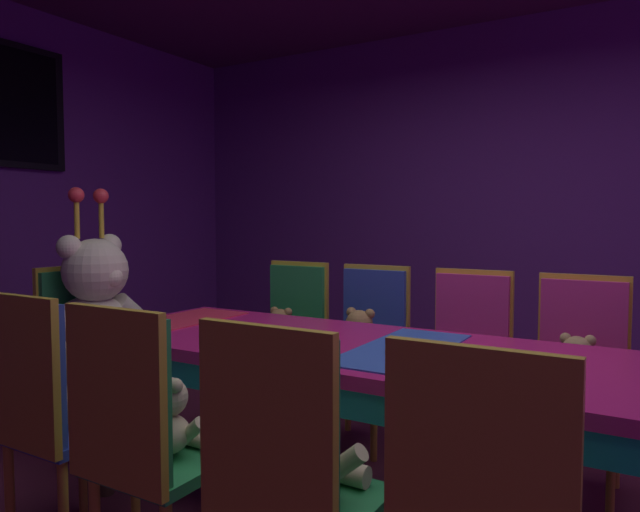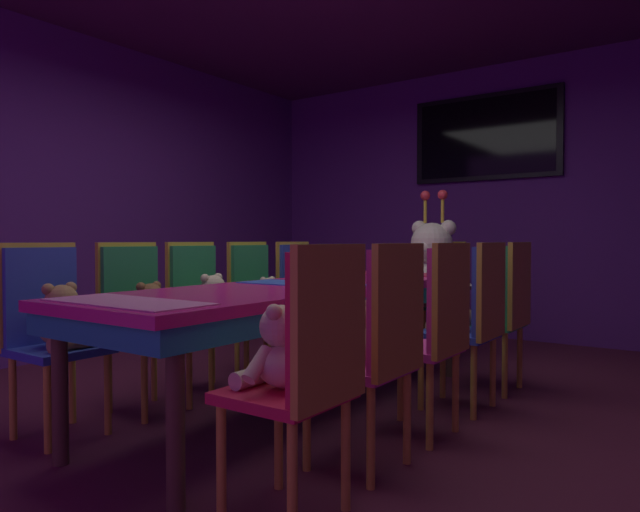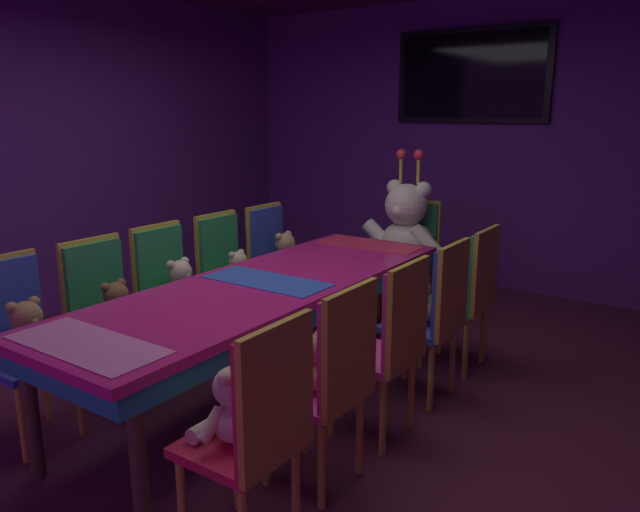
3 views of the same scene
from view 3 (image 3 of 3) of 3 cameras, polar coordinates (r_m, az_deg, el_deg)
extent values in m
plane|color=#591E33|center=(3.84, -4.81, -13.09)|extent=(7.90, 7.90, 0.00)
cube|color=#59267F|center=(6.25, 14.09, 10.21)|extent=(5.20, 0.12, 2.80)
cube|color=#59267F|center=(5.48, -26.98, 8.77)|extent=(0.12, 6.40, 2.80)
cube|color=#C61E72|center=(3.57, -5.04, -2.78)|extent=(0.90, 2.85, 0.05)
cube|color=teal|center=(3.60, -5.01, -3.93)|extent=(0.88, 2.80, 0.10)
cylinder|color=#4C3826|center=(4.53, 9.27, -4.26)|extent=(0.07, 0.07, 0.69)
cylinder|color=#4C3826|center=(2.64, -16.78, -18.30)|extent=(0.07, 0.07, 0.69)
cylinder|color=#4C3826|center=(4.89, 1.14, -2.77)|extent=(0.07, 0.07, 0.69)
cylinder|color=#4C3826|center=(3.22, -25.65, -13.11)|extent=(0.07, 0.07, 0.69)
cube|color=pink|center=(2.79, -21.20, -7.80)|extent=(0.77, 0.32, 0.01)
cube|color=blue|center=(3.57, -5.05, -2.35)|extent=(0.77, 0.32, 0.01)
cube|color=#E52D4C|center=(4.54, 4.71, 1.09)|extent=(0.77, 0.32, 0.01)
cube|color=#2D47B2|center=(3.53, -25.77, -9.03)|extent=(0.40, 0.40, 0.04)
cube|color=#2D47B2|center=(3.60, -27.65, -4.28)|extent=(0.05, 0.38, 0.50)
cube|color=gold|center=(3.62, -27.81, -4.21)|extent=(0.03, 0.41, 0.55)
cylinder|color=gold|center=(3.57, -21.80, -12.44)|extent=(0.04, 0.04, 0.42)
cylinder|color=gold|center=(3.43, -26.35, -14.02)|extent=(0.04, 0.04, 0.42)
cylinder|color=gold|center=(3.82, -24.55, -10.96)|extent=(0.04, 0.04, 0.42)
ellipsoid|color=#9E7247|center=(3.50, -25.95, -7.38)|extent=(0.20, 0.20, 0.16)
sphere|color=#9E7247|center=(3.44, -26.05, -5.18)|extent=(0.16, 0.16, 0.16)
sphere|color=tan|center=(3.39, -25.56, -5.57)|extent=(0.06, 0.06, 0.06)
sphere|color=#9E7247|center=(3.46, -25.43, -3.93)|extent=(0.06, 0.06, 0.06)
sphere|color=#9E7247|center=(3.41, -27.18, -4.39)|extent=(0.06, 0.06, 0.06)
cylinder|color=#9E7247|center=(3.50, -24.21, -6.88)|extent=(0.06, 0.14, 0.13)
cylinder|color=#9E7247|center=(3.41, -27.09, -7.72)|extent=(0.06, 0.14, 0.13)
cylinder|color=#9E7247|center=(3.43, -23.97, -8.53)|extent=(0.07, 0.15, 0.07)
cylinder|color=#9E7247|center=(3.38, -25.51, -9.00)|extent=(0.07, 0.15, 0.07)
cube|color=#268C4C|center=(3.80, -18.63, -6.83)|extent=(0.40, 0.40, 0.04)
cube|color=#268C4C|center=(3.86, -20.55, -2.46)|extent=(0.05, 0.38, 0.50)
cube|color=gold|center=(3.88, -20.73, -2.40)|extent=(0.03, 0.41, 0.55)
cylinder|color=gold|center=(3.86, -15.00, -9.94)|extent=(0.04, 0.04, 0.42)
cylinder|color=gold|center=(3.68, -18.83, -11.40)|extent=(0.04, 0.04, 0.42)
cylinder|color=gold|center=(4.09, -17.96, -8.77)|extent=(0.04, 0.04, 0.42)
cylinder|color=gold|center=(3.92, -21.70, -10.06)|extent=(0.04, 0.04, 0.42)
ellipsoid|color=brown|center=(3.77, -18.75, -5.38)|extent=(0.18, 0.18, 0.15)
sphere|color=brown|center=(3.71, -18.75, -3.49)|extent=(0.15, 0.15, 0.15)
sphere|color=#99663C|center=(3.68, -18.26, -3.80)|extent=(0.06, 0.06, 0.06)
sphere|color=brown|center=(3.74, -18.29, -2.44)|extent=(0.06, 0.06, 0.06)
sphere|color=brown|center=(3.68, -19.65, -2.82)|extent=(0.06, 0.06, 0.06)
cylinder|color=brown|center=(3.79, -17.31, -4.94)|extent=(0.05, 0.13, 0.12)
cylinder|color=brown|center=(3.68, -19.55, -5.63)|extent=(0.05, 0.13, 0.12)
cylinder|color=brown|center=(3.72, -16.96, -6.30)|extent=(0.06, 0.14, 0.06)
cylinder|color=brown|center=(3.66, -18.15, -6.69)|extent=(0.06, 0.14, 0.06)
cube|color=#268C4C|center=(4.13, -13.07, -4.81)|extent=(0.40, 0.40, 0.04)
cube|color=#268C4C|center=(4.19, -14.94, -0.83)|extent=(0.05, 0.38, 0.50)
cube|color=gold|center=(4.21, -15.13, -0.79)|extent=(0.03, 0.41, 0.55)
cylinder|color=gold|center=(4.20, -9.80, -7.67)|extent=(0.04, 0.04, 0.42)
cylinder|color=gold|center=(4.00, -13.02, -8.95)|extent=(0.04, 0.04, 0.42)
cylinder|color=gold|center=(4.42, -12.80, -6.74)|extent=(0.04, 0.04, 0.42)
cylinder|color=gold|center=(4.23, -16.00, -7.89)|extent=(0.04, 0.04, 0.42)
ellipsoid|color=beige|center=(4.10, -13.15, -3.39)|extent=(0.20, 0.20, 0.16)
sphere|color=beige|center=(4.05, -13.09, -1.51)|extent=(0.16, 0.16, 0.16)
sphere|color=#FDDCAD|center=(4.02, -12.56, -1.79)|extent=(0.06, 0.06, 0.06)
sphere|color=beige|center=(4.09, -12.69, -0.49)|extent=(0.06, 0.06, 0.06)
sphere|color=beige|center=(4.01, -13.93, -0.83)|extent=(0.06, 0.06, 0.06)
cylinder|color=beige|center=(4.13, -11.78, -2.97)|extent=(0.05, 0.14, 0.13)
cylinder|color=beige|center=(4.01, -13.81, -3.60)|extent=(0.05, 0.14, 0.13)
cylinder|color=beige|center=(4.06, -11.33, -4.26)|extent=(0.07, 0.15, 0.07)
cylinder|color=beige|center=(3.99, -12.41, -4.62)|extent=(0.07, 0.15, 0.07)
cube|color=#268C4C|center=(4.51, -7.80, -3.05)|extent=(0.40, 0.40, 0.04)
cube|color=#268C4C|center=(4.56, -9.58, 0.58)|extent=(0.05, 0.38, 0.50)
cube|color=gold|center=(4.57, -9.78, 0.62)|extent=(0.03, 0.41, 0.55)
cylinder|color=gold|center=(4.59, -4.87, -5.67)|extent=(0.04, 0.04, 0.42)
cylinder|color=gold|center=(4.36, -7.55, -6.78)|extent=(0.04, 0.04, 0.42)
cylinder|color=gold|center=(4.79, -7.85, -4.93)|extent=(0.04, 0.04, 0.42)
cylinder|color=gold|center=(4.57, -10.55, -5.94)|extent=(0.04, 0.04, 0.42)
ellipsoid|color=beige|center=(4.48, -7.83, -1.90)|extent=(0.17, 0.17, 0.13)
sphere|color=beige|center=(4.44, -7.74, -0.43)|extent=(0.13, 0.13, 0.13)
sphere|color=#FDDCAD|center=(4.42, -7.30, -0.64)|extent=(0.05, 0.05, 0.05)
sphere|color=beige|center=(4.48, -7.47, 0.35)|extent=(0.05, 0.05, 0.05)
sphere|color=beige|center=(4.40, -8.34, 0.10)|extent=(0.05, 0.05, 0.05)
cylinder|color=beige|center=(4.52, -6.81, -1.57)|extent=(0.05, 0.12, 0.11)
cylinder|color=beige|center=(4.40, -8.24, -2.04)|extent=(0.05, 0.12, 0.11)
cylinder|color=beige|center=(4.46, -6.39, -2.55)|extent=(0.06, 0.13, 0.06)
cylinder|color=beige|center=(4.39, -7.15, -2.81)|extent=(0.06, 0.13, 0.06)
cube|color=#2D47B2|center=(4.87, -3.42, -1.68)|extent=(0.40, 0.40, 0.04)
cube|color=#2D47B2|center=(4.92, -5.12, 1.67)|extent=(0.05, 0.38, 0.50)
cube|color=gold|center=(4.94, -5.32, 1.70)|extent=(0.03, 0.41, 0.55)
cylinder|color=gold|center=(4.97, -0.79, -4.12)|extent=(0.04, 0.04, 0.42)
cylinder|color=gold|center=(4.73, -3.04, -5.08)|extent=(0.04, 0.04, 0.42)
cylinder|color=gold|center=(5.15, -3.70, -3.50)|extent=(0.04, 0.04, 0.42)
cylinder|color=gold|center=(4.92, -6.01, -4.39)|extent=(0.04, 0.04, 0.42)
ellipsoid|color=tan|center=(4.85, -3.44, -0.44)|extent=(0.20, 0.20, 0.16)
sphere|color=tan|center=(4.80, -3.30, 1.22)|extent=(0.16, 0.16, 0.16)
sphere|color=tan|center=(4.77, -2.77, 1.00)|extent=(0.06, 0.06, 0.06)
sphere|color=tan|center=(4.85, -3.03, 2.07)|extent=(0.06, 0.06, 0.06)
sphere|color=tan|center=(4.76, -3.92, 1.83)|extent=(0.06, 0.06, 0.06)
cylinder|color=tan|center=(4.90, -2.34, -0.09)|extent=(0.06, 0.14, 0.13)
cylinder|color=tan|center=(4.74, -3.79, -0.56)|extent=(0.06, 0.14, 0.13)
cylinder|color=tan|center=(4.83, -1.81, -1.15)|extent=(0.07, 0.15, 0.07)
cylinder|color=tan|center=(4.74, -2.57, -1.42)|extent=(0.07, 0.15, 0.07)
cube|color=red|center=(2.49, -7.76, -17.37)|extent=(0.40, 0.40, 0.04)
cube|color=red|center=(2.26, -4.50, -12.92)|extent=(0.05, 0.38, 0.50)
cube|color=gold|center=(2.24, -4.06, -13.06)|extent=(0.03, 0.41, 0.55)
cylinder|color=gold|center=(2.63, -2.30, -21.34)|extent=(0.04, 0.04, 0.42)
cylinder|color=gold|center=(2.80, -7.86, -19.06)|extent=(0.04, 0.04, 0.42)
cylinder|color=gold|center=(2.62, -12.93, -21.90)|extent=(0.04, 0.04, 0.42)
ellipsoid|color=beige|center=(2.44, -7.84, -15.23)|extent=(0.19, 0.19, 0.16)
sphere|color=beige|center=(2.38, -8.27, -12.14)|extent=(0.16, 0.16, 0.16)
sphere|color=#FDDCAD|center=(2.42, -9.20, -12.05)|extent=(0.06, 0.06, 0.06)
sphere|color=beige|center=(2.31, -9.00, -11.43)|extent=(0.06, 0.06, 0.06)
sphere|color=beige|center=(2.39, -7.04, -10.50)|extent=(0.06, 0.06, 0.06)
cylinder|color=beige|center=(2.39, -10.22, -15.47)|extent=(0.05, 0.14, 0.13)
cylinder|color=beige|center=(2.52, -7.02, -13.81)|extent=(0.05, 0.14, 0.13)
cylinder|color=beige|center=(2.51, -10.86, -15.83)|extent=(0.07, 0.15, 0.07)
cylinder|color=beige|center=(2.57, -9.18, -14.98)|extent=(0.07, 0.15, 0.07)
cube|color=#CC338C|center=(2.86, -0.69, -12.91)|extent=(0.40, 0.40, 0.04)
cube|color=#CC338C|center=(2.66, 2.50, -8.66)|extent=(0.05, 0.38, 0.50)
cube|color=gold|center=(2.65, 2.90, -8.76)|extent=(0.03, 0.41, 0.55)
cylinder|color=gold|center=(3.01, 3.74, -16.46)|extent=(0.04, 0.04, 0.42)
cylinder|color=gold|center=(2.78, 0.17, -19.21)|extent=(0.04, 0.04, 0.42)
cylinder|color=gold|center=(3.17, -1.41, -14.85)|extent=(0.04, 0.04, 0.42)
cylinder|color=gold|center=(2.95, -5.23, -17.23)|extent=(0.04, 0.04, 0.42)
ellipsoid|color=tan|center=(2.82, -0.70, -11.18)|extent=(0.17, 0.17, 0.14)
sphere|color=tan|center=(2.78, -0.96, -8.81)|extent=(0.14, 0.14, 0.14)
sphere|color=tan|center=(2.81, -1.74, -8.80)|extent=(0.05, 0.05, 0.05)
sphere|color=tan|center=(2.71, -1.34, -8.21)|extent=(0.05, 0.05, 0.05)
sphere|color=tan|center=(2.79, -0.10, -7.57)|extent=(0.05, 0.05, 0.05)
cylinder|color=tan|center=(2.77, -2.34, -11.35)|extent=(0.05, 0.12, 0.11)
cylinder|color=tan|center=(2.90, -0.29, -10.20)|extent=(0.05, 0.12, 0.11)
cylinder|color=tan|center=(2.87, -3.08, -11.79)|extent=(0.06, 0.13, 0.06)
cylinder|color=tan|center=(2.93, -1.99, -11.18)|extent=(0.06, 0.13, 0.06)
cube|color=#CC338C|center=(3.27, 4.95, -9.49)|extent=(0.40, 0.40, 0.04)
cube|color=#CC338C|center=(3.09, 7.96, -5.56)|extent=(0.05, 0.38, 0.50)
cube|color=gold|center=(3.08, 8.32, -5.63)|extent=(0.03, 0.41, 0.55)
cylinder|color=gold|center=(3.43, 8.61, -12.69)|extent=(0.04, 0.04, 0.42)
cylinder|color=gold|center=(3.17, 5.98, -14.88)|extent=(0.04, 0.04, 0.42)
cylinder|color=gold|center=(3.56, 3.89, -11.51)|extent=(0.04, 0.04, 0.42)
cylinder|color=gold|center=(3.32, 0.99, -13.46)|extent=(0.04, 0.04, 0.42)
cube|color=#2D47B2|center=(3.74, 9.36, -6.62)|extent=(0.40, 0.40, 0.04)
cube|color=#2D47B2|center=(3.58, 12.13, -3.07)|extent=(0.05, 0.38, 0.50)
cube|color=gold|center=(3.58, 12.45, -3.12)|extent=(0.03, 0.41, 0.55)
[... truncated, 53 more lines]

